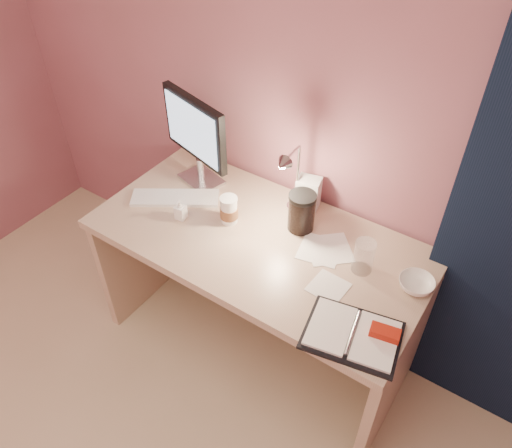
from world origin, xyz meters
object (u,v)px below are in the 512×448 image
Objects in this scene: dark_jar at (301,213)px; desk_lamp at (287,178)px; coffee_cup at (229,210)px; keyboard at (175,198)px; product_box at (308,193)px; monitor at (197,133)px; clear_cup at (364,257)px; desk at (268,264)px; planner at (355,334)px; lotion_bottle at (180,210)px; bowl at (416,284)px.

desk_lamp is at bearing 169.75° from dark_jar.
keyboard is at bearing -176.37° from coffee_cup.
product_box is at bearing 50.04° from coffee_cup.
keyboard is at bearing -162.97° from desk_lamp.
clear_cup is (0.87, -0.10, -0.19)m from monitor.
dark_jar is at bearing -84.12° from product_box.
dark_jar reaches higher than desk.
planner is 0.70m from product_box.
desk_lamp is at bearing 34.13° from lotion_bottle.
bowl is 0.89× the size of product_box.
product_box reaches higher than bowl.
clear_cup is 0.89× the size of dark_jar.
monitor is at bearing -179.75° from product_box.
product_box is at bearing 72.80° from desk.
clear_cup is 0.79m from lotion_bottle.
desk is 0.68m from bowl.
bowl is 0.85× the size of dark_jar.
desk is 3.26× the size of monitor.
planner is 0.34m from bowl.
bowl is (0.09, 0.32, 0.01)m from planner.
clear_cup reaches higher than planner.
lotion_bottle is (-0.34, -0.16, 0.27)m from desk.
monitor is 2.91× the size of product_box.
planner is (0.54, -0.30, 0.24)m from desk.
dark_jar is (-0.52, 0.05, 0.06)m from bowl.
product_box reaches higher than keyboard.
coffee_cup is (-0.70, 0.24, 0.05)m from planner.
bowl is (1.07, -0.07, -0.24)m from monitor.
desk is 10.06× the size of clear_cup.
desk_lamp is (-0.40, 0.09, 0.14)m from clear_cup.
desk_lamp is (-0.52, 0.39, 0.20)m from planner.
monitor is 1.10m from bowl.
desk is 3.89× the size of planner.
desk_lamp is at bearing 131.77° from planner.
lotion_bottle reaches higher than desk.
monitor is 0.55m from product_box.
desk_lamp reaches higher than clear_cup.
clear_cup reaches higher than coffee_cup.
keyboard is at bearing -163.26° from product_box.
desk_lamp is (0.46, -0.01, -0.04)m from monitor.
planner is at bearing -68.75° from clear_cup.
monitor is 0.89m from clear_cup.
desk_lamp reaches higher than desk.
coffee_cup is at bearing -159.87° from desk.
coffee_cup is 0.36× the size of desk_lamp.
desk_lamp reaches higher than keyboard.
coffee_cup is (0.28, -0.16, -0.20)m from monitor.
keyboard is at bearing -170.23° from desk.
product_box is at bearing 69.02° from desk_lamp.
lotion_bottle is at bearing -54.02° from monitor.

